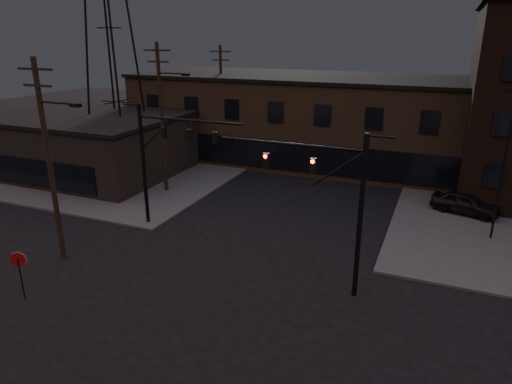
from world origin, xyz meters
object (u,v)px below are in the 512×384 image
at_px(traffic_signal_far, 159,153).
at_px(stop_sign, 19,265).
at_px(parked_car_lot_a, 465,203).
at_px(car_crossing, 390,169).
at_px(traffic_signal_near, 337,197).

xyz_separation_m(traffic_signal_far, stop_sign, (-1.28, -9.99, -3.17)).
height_order(traffic_signal_far, stop_sign, traffic_signal_far).
distance_m(traffic_signal_far, stop_sign, 10.55).
height_order(parked_car_lot_a, car_crossing, parked_car_lot_a).
relative_size(traffic_signal_near, stop_sign, 3.23).
distance_m(parked_car_lot_a, car_crossing, 9.30).
distance_m(traffic_signal_far, car_crossing, 21.29).
xyz_separation_m(traffic_signal_far, car_crossing, (12.22, 16.92, -4.20)).
bearing_deg(parked_car_lot_a, traffic_signal_far, 134.33).
relative_size(traffic_signal_near, traffic_signal_far, 1.00).
xyz_separation_m(traffic_signal_near, car_crossing, (0.14, 20.42, -4.12)).
relative_size(traffic_signal_far, parked_car_lot_a, 1.78).
relative_size(traffic_signal_far, car_crossing, 1.63).
bearing_deg(traffic_signal_near, traffic_signal_far, 163.83).
bearing_deg(stop_sign, car_crossing, 63.35).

